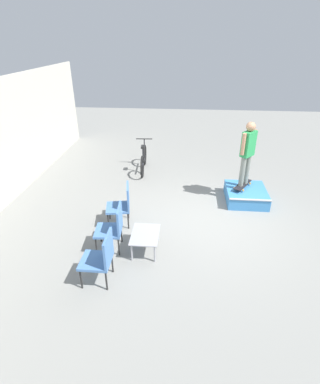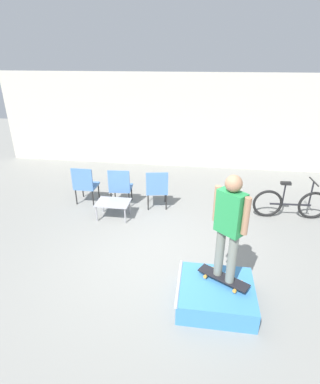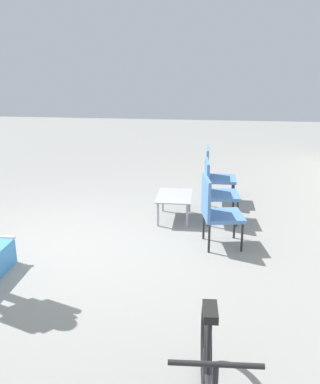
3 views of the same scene
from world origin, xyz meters
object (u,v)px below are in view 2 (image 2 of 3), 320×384
(patio_chair_center, at_px, (120,186))
(patio_chair_left, at_px, (85,184))
(skate_ramp_box, at_px, (215,294))
(person_skater, at_px, (229,222))
(skateboard_on_ramp, at_px, (223,278))
(coffee_table, at_px, (113,204))
(bicycle, at_px, (290,204))
(patio_chair_right, at_px, (157,188))

(patio_chair_center, bearing_deg, patio_chair_left, -4.74)
(skate_ramp_box, xyz_separation_m, person_skater, (0.10, 0.10, 1.22))
(skate_ramp_box, xyz_separation_m, patio_chair_center, (-2.27, 3.00, 0.37))
(patio_chair_center, bearing_deg, skateboard_on_ramp, 124.51)
(skateboard_on_ramp, bearing_deg, coffee_table, 167.08)
(patio_chair_center, distance_m, bicycle, 4.03)
(bicycle, bearing_deg, coffee_table, -174.92)
(skateboard_on_ramp, distance_m, person_skater, 0.97)
(skateboard_on_ramp, bearing_deg, patio_chair_right, 147.31)
(coffee_table, relative_size, patio_chair_center, 0.78)
(skateboard_on_ramp, height_order, bicycle, bicycle)
(skateboard_on_ramp, distance_m, patio_chair_right, 3.25)
(patio_chair_left, xyz_separation_m, patio_chair_right, (1.82, 0.00, 0.00))
(skate_ramp_box, distance_m, patio_chair_center, 3.78)
(person_skater, bearing_deg, bicycle, 100.64)
(coffee_table, bearing_deg, patio_chair_center, 89.26)
(patio_chair_left, relative_size, bicycle, 0.58)
(coffee_table, distance_m, patio_chair_left, 1.12)
(coffee_table, distance_m, patio_chair_right, 1.14)
(coffee_table, relative_size, patio_chair_right, 0.78)
(patio_chair_center, relative_size, bicycle, 0.58)
(skateboard_on_ramp, height_order, patio_chair_left, patio_chair_left)
(skateboard_on_ramp, relative_size, patio_chair_left, 0.80)
(person_skater, bearing_deg, skateboard_on_ramp, 130.83)
(patio_chair_center, relative_size, patio_chair_right, 1.00)
(person_skater, relative_size, patio_chair_center, 1.68)
(patio_chair_left, relative_size, patio_chair_center, 1.00)
(coffee_table, xyz_separation_m, patio_chair_center, (0.01, 0.64, 0.19))
(patio_chair_left, bearing_deg, patio_chair_center, -179.97)
(skate_ramp_box, xyz_separation_m, patio_chair_right, (-1.36, 3.00, 0.37))
(person_skater, height_order, patio_chair_right, person_skater)
(person_skater, height_order, patio_chair_left, person_skater)
(patio_chair_right, bearing_deg, patio_chair_center, -10.37)
(patio_chair_center, bearing_deg, skate_ramp_box, 122.40)
(skateboard_on_ramp, xyz_separation_m, patio_chair_right, (-1.46, 2.90, 0.12))
(skateboard_on_ramp, xyz_separation_m, bicycle, (1.65, 2.84, -0.05))
(patio_chair_center, bearing_deg, bicycle, 174.43)
(coffee_table, height_order, bicycle, bicycle)
(skate_ramp_box, height_order, skateboard_on_ramp, skateboard_on_ramp)
(skate_ramp_box, height_order, patio_chair_left, patio_chair_left)
(coffee_table, relative_size, bicycle, 0.45)
(patio_chair_left, xyz_separation_m, patio_chair_center, (0.91, 0.00, 0.00))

